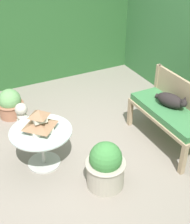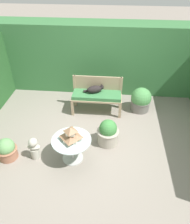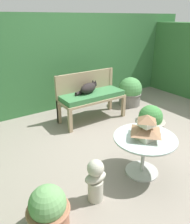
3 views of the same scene
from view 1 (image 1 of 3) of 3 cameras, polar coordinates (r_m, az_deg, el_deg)
name	(u,v)px [view 1 (image 1 of 3)]	position (r m, az deg, el deg)	size (l,w,h in m)	color
ground	(99,165)	(3.94, 0.67, -9.69)	(30.00, 30.00, 0.00)	gray
foliage_hedge_left	(34,33)	(5.93, -11.10, 14.04)	(0.70, 3.50, 1.67)	#285628
garden_bench	(169,115)	(4.16, 13.37, -0.49)	(1.22, 0.48, 0.53)	tan
bench_backrest	(184,99)	(4.20, 16.03, 2.34)	(1.22, 0.06, 0.87)	tan
cat	(171,100)	(4.13, 13.70, 2.08)	(0.50, 0.30, 0.20)	black
patio_table	(42,138)	(3.77, -9.75, -4.67)	(0.74, 0.74, 0.50)	#B7B7B2
pagoda_birdhouse	(40,122)	(3.64, -10.08, -1.80)	(0.33, 0.33, 0.29)	silver
garden_bust	(22,118)	(4.43, -13.12, -1.10)	(0.25, 0.17, 0.49)	#B7B2A3
potted_plant_bench_right	(106,166)	(3.52, 1.94, -9.88)	(0.46, 0.46, 0.57)	#ADA393
potted_plant_patio_mid	(10,104)	(4.90, -15.21, 1.41)	(0.40, 0.40, 0.45)	#9E664C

